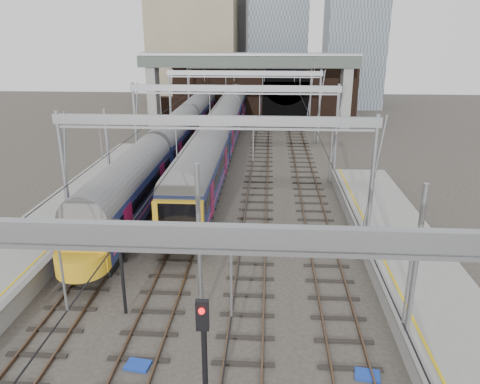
# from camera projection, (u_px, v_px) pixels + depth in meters

# --- Properties ---
(ground) EXTENTS (160.00, 160.00, 0.00)m
(ground) POSITION_uv_depth(u_px,v_px,m) (195.00, 346.00, 18.69)
(ground) COLOR #38332D
(ground) RESTS_ON ground
(platform_right) EXTENTS (4.32, 47.00, 1.12)m
(platform_right) POSITION_uv_depth(u_px,v_px,m) (473.00, 371.00, 16.49)
(platform_right) COLOR gray
(platform_right) RESTS_ON ground
(tracks) EXTENTS (14.40, 80.00, 0.22)m
(tracks) POSITION_uv_depth(u_px,v_px,m) (228.00, 210.00, 32.83)
(tracks) COLOR #4C3828
(tracks) RESTS_ON ground
(overhead_line) EXTENTS (16.80, 80.00, 8.00)m
(overhead_line) POSITION_uv_depth(u_px,v_px,m) (234.00, 102.00, 36.81)
(overhead_line) COLOR gray
(overhead_line) RESTS_ON ground
(retaining_wall) EXTENTS (28.00, 2.75, 9.00)m
(retaining_wall) POSITION_uv_depth(u_px,v_px,m) (260.00, 87.00, 66.17)
(retaining_wall) COLOR black
(retaining_wall) RESTS_ON ground
(overbridge) EXTENTS (28.00, 3.00, 9.25)m
(overbridge) POSITION_uv_depth(u_px,v_px,m) (249.00, 69.00, 59.70)
(overbridge) COLOR gray
(overbridge) RESTS_ON ground
(train_main) EXTENTS (2.84, 65.54, 4.87)m
(train_main) POSITION_uv_depth(u_px,v_px,m) (229.00, 114.00, 55.90)
(train_main) COLOR black
(train_main) RESTS_ON ground
(train_second) EXTENTS (2.63, 45.73, 4.59)m
(train_second) POSITION_uv_depth(u_px,v_px,m) (174.00, 139.00, 43.49)
(train_second) COLOR black
(train_second) RESTS_ON ground
(signal_near_left) EXTENTS (0.36, 0.46, 4.59)m
(signal_near_left) POSITION_uv_depth(u_px,v_px,m) (120.00, 255.00, 19.84)
(signal_near_left) COLOR black
(signal_near_left) RESTS_ON ground
(signal_near_centre) EXTENTS (0.36, 0.47, 5.07)m
(signal_near_centre) POSITION_uv_depth(u_px,v_px,m) (204.00, 356.00, 13.28)
(signal_near_centre) COLOR black
(signal_near_centre) RESTS_ON ground
(equip_cover_a) EXTENTS (1.00, 0.77, 0.11)m
(equip_cover_a) POSITION_uv_depth(u_px,v_px,m) (138.00, 365.00, 17.53)
(equip_cover_a) COLOR #1639A8
(equip_cover_a) RESTS_ON ground
(equip_cover_b) EXTENTS (0.89, 0.74, 0.09)m
(equip_cover_b) POSITION_uv_depth(u_px,v_px,m) (218.00, 250.00, 26.74)
(equip_cover_b) COLOR #1639A8
(equip_cover_b) RESTS_ON ground
(equip_cover_c) EXTENTS (0.98, 0.76, 0.11)m
(equip_cover_c) POSITION_uv_depth(u_px,v_px,m) (367.00, 375.00, 17.02)
(equip_cover_c) COLOR #1639A8
(equip_cover_c) RESTS_ON ground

